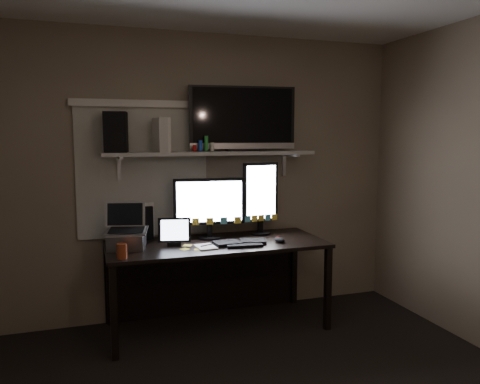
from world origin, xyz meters
name	(u,v)px	position (x,y,z in m)	size (l,w,h in m)	color
back_wall	(206,177)	(0.00, 1.80, 1.25)	(3.60, 3.60, 0.00)	#6B5D4D
window_blinds	(143,173)	(-0.55, 1.79, 1.30)	(1.10, 0.02, 1.10)	beige
desk	(213,260)	(0.00, 1.55, 0.55)	(1.80, 0.75, 0.73)	black
wall_shelf	(210,153)	(0.00, 1.62, 1.46)	(1.80, 0.35, 0.03)	#A1A09C
monitor_landscape	(209,208)	(-0.02, 1.59, 1.00)	(0.61, 0.06, 0.54)	black
monitor_portrait	(260,198)	(0.46, 1.63, 1.06)	(0.33, 0.06, 0.66)	black
keyboard	(240,242)	(0.17, 1.32, 0.74)	(0.44, 0.17, 0.03)	black
mouse	(280,240)	(0.50, 1.28, 0.75)	(0.07, 0.11, 0.04)	black
notepad	(206,247)	(-0.13, 1.28, 0.74)	(0.14, 0.20, 0.01)	silver
tablet	(174,232)	(-0.36, 1.43, 0.84)	(0.26, 0.11, 0.23)	black
file_sorter	(138,222)	(-0.61, 1.73, 0.88)	(0.24, 0.11, 0.31)	black
laptop	(126,227)	(-0.73, 1.43, 0.91)	(0.32, 0.26, 0.36)	#A8A8AC
cup	(122,251)	(-0.79, 1.15, 0.78)	(0.07, 0.07, 0.11)	maroon
sticky_notes	(194,247)	(-0.22, 1.34, 0.73)	(0.28, 0.21, 0.00)	yellow
tv	(242,119)	(0.29, 1.63, 1.76)	(0.93, 0.17, 0.56)	black
game_console	(161,135)	(-0.42, 1.60, 1.62)	(0.07, 0.23, 0.28)	beige
speaker	(116,132)	(-0.77, 1.63, 1.64)	(0.18, 0.21, 0.32)	black
bottles	(203,144)	(-0.07, 1.57, 1.54)	(0.20, 0.04, 0.12)	#A50F0C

